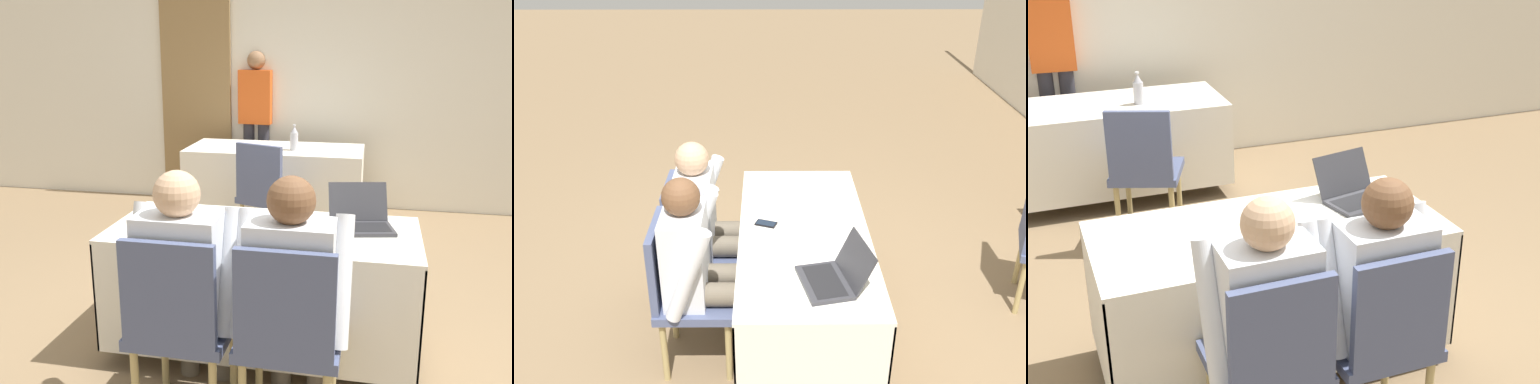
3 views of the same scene
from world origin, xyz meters
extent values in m
plane|color=#846B4C|center=(0.00, 0.00, 0.00)|extent=(24.00, 24.00, 0.00)
cube|color=silver|center=(0.00, 3.06, 1.35)|extent=(12.00, 0.06, 2.70)
cube|color=olive|center=(-1.32, 3.00, 1.33)|extent=(0.75, 0.04, 2.65)
cube|color=white|center=(0.00, 0.00, 0.71)|extent=(1.62, 0.74, 0.02)
cube|color=white|center=(0.00, -0.37, 0.41)|extent=(1.62, 0.01, 0.59)
cube|color=white|center=(0.00, 0.37, 0.41)|extent=(1.62, 0.01, 0.59)
cube|color=white|center=(-0.81, 0.00, 0.41)|extent=(0.01, 0.74, 0.59)
cube|color=white|center=(0.81, 0.00, 0.41)|extent=(0.01, 0.74, 0.59)
cylinder|color=#333333|center=(0.00, 0.00, 0.05)|extent=(0.06, 0.06, 0.11)
cube|color=white|center=(-0.36, 2.36, 0.71)|extent=(1.62, 0.74, 0.02)
cube|color=white|center=(-0.36, 1.99, 0.41)|extent=(1.62, 0.01, 0.59)
cube|color=white|center=(-0.36, 2.72, 0.41)|extent=(1.62, 0.01, 0.59)
cube|color=white|center=(-1.16, 2.36, 0.41)|extent=(0.01, 0.74, 0.59)
cube|color=white|center=(0.45, 2.36, 0.41)|extent=(0.01, 0.74, 0.59)
cylinder|color=#333333|center=(-0.36, 2.36, 0.05)|extent=(0.06, 0.06, 0.11)
cube|color=#333338|center=(0.51, 0.07, 0.73)|extent=(0.36, 0.28, 0.02)
cube|color=black|center=(0.51, 0.07, 0.74)|extent=(0.30, 0.21, 0.00)
cube|color=#333338|center=(0.48, 0.22, 0.84)|extent=(0.33, 0.16, 0.20)
cube|color=black|center=(0.48, 0.22, 0.84)|extent=(0.29, 0.14, 0.17)
cube|color=black|center=(-0.07, -0.22, 0.73)|extent=(0.10, 0.14, 0.01)
cube|color=#192333|center=(-0.07, -0.22, 0.73)|extent=(0.09, 0.12, 0.00)
cube|color=white|center=(-0.39, -0.05, 0.72)|extent=(0.24, 0.32, 0.00)
cube|color=white|center=(0.27, 0.12, 0.72)|extent=(0.28, 0.34, 0.00)
cylinder|color=#B7B7C1|center=(-0.17, 2.26, 0.80)|extent=(0.07, 0.07, 0.16)
cone|color=#B7B7C1|center=(-0.17, 2.26, 0.91)|extent=(0.06, 0.06, 0.06)
cylinder|color=silver|center=(-0.17, 2.26, 0.95)|extent=(0.03, 0.03, 0.01)
cylinder|color=tan|center=(-0.06, -0.42, 0.20)|extent=(0.04, 0.04, 0.41)
cylinder|color=tan|center=(-0.42, -0.42, 0.20)|extent=(0.04, 0.04, 0.41)
cube|color=#4C567A|center=(-0.24, -0.60, 0.43)|extent=(0.44, 0.44, 0.05)
cube|color=#4C567A|center=(-0.24, -0.80, 0.68)|extent=(0.40, 0.04, 0.45)
cylinder|color=tan|center=(0.42, -0.42, 0.20)|extent=(0.04, 0.04, 0.41)
cylinder|color=tan|center=(0.06, -0.42, 0.20)|extent=(0.04, 0.04, 0.41)
cube|color=#4C567A|center=(0.24, -0.60, 0.43)|extent=(0.44, 0.44, 0.05)
cube|color=#4C567A|center=(0.24, -0.80, 0.68)|extent=(0.40, 0.04, 0.45)
cylinder|color=tan|center=(-0.03, 1.74, 0.20)|extent=(0.04, 0.04, 0.41)
cylinder|color=tan|center=(-0.36, 1.86, 0.20)|extent=(0.04, 0.04, 0.41)
cylinder|color=tan|center=(-0.15, 1.41, 0.20)|extent=(0.04, 0.04, 0.41)
cylinder|color=tan|center=(-0.48, 1.53, 0.20)|extent=(0.04, 0.04, 0.41)
cube|color=#4C567A|center=(-0.26, 1.64, 0.43)|extent=(0.57, 0.57, 0.05)
cube|color=#4C567A|center=(-0.33, 1.45, 0.68)|extent=(0.39, 0.18, 0.45)
cylinder|color=#665B4C|center=(-0.15, -0.47, 0.52)|extent=(0.13, 0.42, 0.13)
cylinder|color=#665B4C|center=(-0.33, -0.47, 0.52)|extent=(0.13, 0.42, 0.13)
cylinder|color=#665B4C|center=(-0.15, -0.29, 0.23)|extent=(0.10, 0.10, 0.46)
cylinder|color=#665B4C|center=(-0.33, -0.29, 0.23)|extent=(0.10, 0.10, 0.46)
cube|color=silver|center=(-0.24, -0.65, 0.72)|extent=(0.36, 0.22, 0.52)
cylinder|color=silver|center=(-0.03, -0.61, 0.73)|extent=(0.08, 0.26, 0.54)
cylinder|color=silver|center=(-0.45, -0.61, 0.73)|extent=(0.08, 0.26, 0.54)
sphere|color=tan|center=(-0.24, -0.65, 1.07)|extent=(0.20, 0.20, 0.20)
cylinder|color=#665B4C|center=(0.33, -0.47, 0.52)|extent=(0.13, 0.42, 0.13)
cylinder|color=#665B4C|center=(0.15, -0.47, 0.52)|extent=(0.13, 0.42, 0.13)
cylinder|color=#665B4C|center=(0.33, -0.29, 0.23)|extent=(0.10, 0.10, 0.46)
cylinder|color=#665B4C|center=(0.15, -0.29, 0.23)|extent=(0.10, 0.10, 0.46)
cube|color=silver|center=(0.24, -0.65, 0.72)|extent=(0.36, 0.22, 0.52)
cylinder|color=silver|center=(0.45, -0.61, 0.73)|extent=(0.08, 0.26, 0.54)
cylinder|color=silver|center=(0.03, -0.61, 0.73)|extent=(0.08, 0.26, 0.54)
sphere|color=brown|center=(0.24, -0.65, 1.07)|extent=(0.20, 0.20, 0.20)
cylinder|color=#33333D|center=(-0.76, 3.03, 0.42)|extent=(0.12, 0.12, 0.85)
cylinder|color=#33333D|center=(-0.60, 3.02, 0.42)|extent=(0.12, 0.12, 0.85)
cube|color=#DB561E|center=(-0.68, 3.03, 1.12)|extent=(0.35, 0.22, 0.55)
sphere|color=#8C6647|center=(-0.68, 3.03, 1.49)|extent=(0.19, 0.19, 0.19)
camera|label=1|loc=(0.55, -2.81, 1.68)|focal=40.00mm
camera|label=2|loc=(2.81, -0.21, 2.40)|focal=40.00mm
camera|label=3|loc=(-1.01, -2.78, 2.15)|focal=50.00mm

